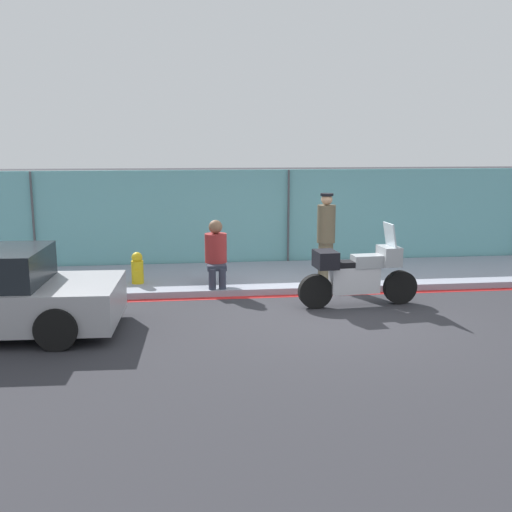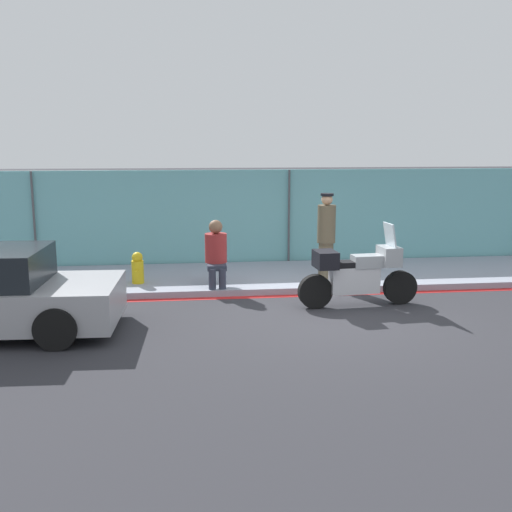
{
  "view_description": "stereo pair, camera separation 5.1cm",
  "coord_description": "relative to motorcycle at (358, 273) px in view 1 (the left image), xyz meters",
  "views": [
    {
      "loc": [
        -2.46,
        -9.57,
        2.87
      ],
      "look_at": [
        -1.09,
        1.41,
        0.77
      ],
      "focal_mm": 42.0,
      "sensor_mm": 36.0,
      "label": 1
    },
    {
      "loc": [
        -2.41,
        -9.57,
        2.87
      ],
      "look_at": [
        -1.09,
        1.41,
        0.77
      ],
      "focal_mm": 42.0,
      "sensor_mm": 36.0,
      "label": 2
    }
  ],
  "objects": [
    {
      "name": "person_seated_on_curb",
      "position": [
        -2.42,
        1.37,
        0.22
      ],
      "size": [
        0.43,
        0.68,
        1.28
      ],
      "color": "#2D3342",
      "rests_on": "sidewalk"
    },
    {
      "name": "storefront_fence",
      "position": [
        -0.6,
        3.71,
        0.53
      ],
      "size": [
        40.43,
        0.17,
        2.26
      ],
      "color": "#6BB2B7",
      "rests_on": "ground_plane"
    },
    {
      "name": "sidewalk",
      "position": [
        -0.6,
        2.27,
        -0.54
      ],
      "size": [
        42.56,
        2.7,
        0.13
      ],
      "color": "#8E93A3",
      "rests_on": "ground_plane"
    },
    {
      "name": "fire_hydrant",
      "position": [
        -3.96,
        1.73,
        -0.17
      ],
      "size": [
        0.24,
        0.3,
        0.63
      ],
      "color": "gold",
      "rests_on": "sidewalk"
    },
    {
      "name": "officer_standing",
      "position": [
        -0.19,
        1.63,
        0.43
      ],
      "size": [
        0.37,
        0.37,
        1.75
      ],
      "color": "brown",
      "rests_on": "sidewalk"
    },
    {
      "name": "ground_plane",
      "position": [
        -0.6,
        -0.47,
        -0.6
      ],
      "size": [
        120.0,
        120.0,
        0.0
      ],
      "primitive_type": "plane",
      "color": "#2D2D33"
    },
    {
      "name": "curb_paint_stripe",
      "position": [
        -0.6,
        0.83,
        -0.59
      ],
      "size": [
        42.56,
        0.18,
        0.01
      ],
      "color": "red",
      "rests_on": "ground_plane"
    },
    {
      "name": "motorcycle",
      "position": [
        0.0,
        0.0,
        0.0
      ],
      "size": [
        2.2,
        0.6,
        1.48
      ],
      "rotation": [
        0.0,
        0.0,
        0.07
      ],
      "color": "black",
      "rests_on": "ground_plane"
    }
  ]
}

